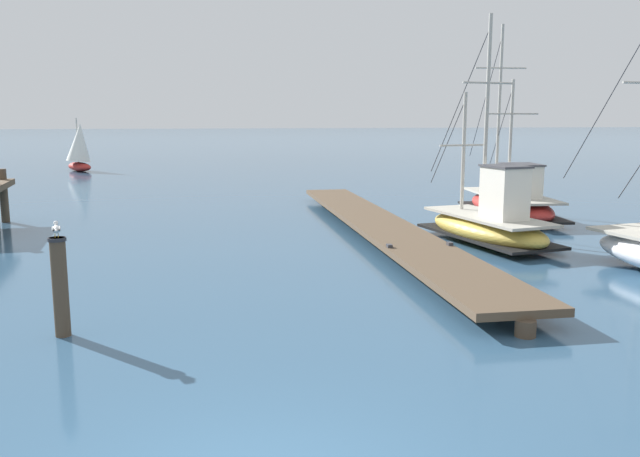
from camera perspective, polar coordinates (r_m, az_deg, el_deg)
name	(u,v)px	position (r m, az deg, el deg)	size (l,w,h in m)	color
floating_dock	(381,226)	(20.44, 5.31, 0.26)	(2.04, 19.33, 0.53)	brown
fishing_boat_1	(511,202)	(25.00, 16.29, 2.20)	(2.72, 7.82, 7.12)	#AD2823
fishing_boat_4	(489,223)	(19.82, 14.50, 0.49)	(2.76, 5.87, 6.58)	gold
mooring_piling	(60,285)	(11.96, -21.65, -4.60)	(0.30, 0.30, 1.71)	#4C3D2D
perched_seagull	(56,229)	(11.76, -21.95, -0.02)	(0.19, 0.38, 0.27)	gold
distant_sailboat	(79,148)	(47.80, -20.18, 6.55)	(2.55, 3.34, 3.60)	#AD2823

